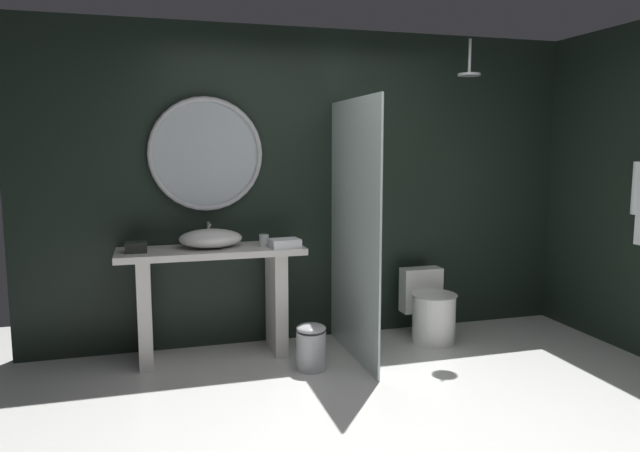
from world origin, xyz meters
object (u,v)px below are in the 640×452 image
(toilet, at_px, (430,310))
(folded_hand_towel, at_px, (285,243))
(round_wall_mirror, at_px, (206,154))
(tissue_box, at_px, (136,247))
(waste_bin, at_px, (311,346))
(tumbler_cup, at_px, (264,240))
(rain_shower_head, at_px, (469,71))
(vessel_sink, at_px, (211,238))

(toilet, height_order, folded_hand_towel, folded_hand_towel)
(round_wall_mirror, bearing_deg, tissue_box, -154.66)
(tissue_box, xyz_separation_m, waste_bin, (1.22, -0.44, -0.73))
(tumbler_cup, relative_size, tissue_box, 0.60)
(tumbler_cup, bearing_deg, toilet, -3.64)
(tissue_box, height_order, folded_hand_towel, tissue_box)
(tissue_box, relative_size, round_wall_mirror, 0.17)
(tissue_box, xyz_separation_m, rain_shower_head, (2.65, -0.10, 1.34))
(round_wall_mirror, bearing_deg, waste_bin, -46.52)
(rain_shower_head, relative_size, toilet, 0.50)
(folded_hand_towel, bearing_deg, tumbler_cup, 140.40)
(tumbler_cup, height_order, folded_hand_towel, tumbler_cup)
(tumbler_cup, height_order, round_wall_mirror, round_wall_mirror)
(tissue_box, bearing_deg, vessel_sink, 6.57)
(round_wall_mirror, bearing_deg, tumbler_cup, -31.83)
(waste_bin, bearing_deg, folded_hand_towel, 109.52)
(vessel_sink, distance_m, rain_shower_head, 2.48)
(folded_hand_towel, bearing_deg, round_wall_mirror, 146.03)
(round_wall_mirror, xyz_separation_m, toilet, (1.81, -0.34, -1.31))
(tissue_box, relative_size, waste_bin, 0.45)
(vessel_sink, height_order, round_wall_mirror, round_wall_mirror)
(tumbler_cup, relative_size, round_wall_mirror, 0.10)
(toilet, bearing_deg, tissue_box, 178.02)
(rain_shower_head, distance_m, folded_hand_towel, 2.05)
(vessel_sink, relative_size, tissue_box, 3.11)
(waste_bin, bearing_deg, round_wall_mirror, 133.48)
(tumbler_cup, distance_m, folded_hand_towel, 0.18)
(vessel_sink, height_order, folded_hand_towel, vessel_sink)
(tissue_box, height_order, rain_shower_head, rain_shower_head)
(toilet, relative_size, waste_bin, 1.70)
(waste_bin, bearing_deg, tissue_box, 160.03)
(tumbler_cup, bearing_deg, round_wall_mirror, 148.17)
(vessel_sink, xyz_separation_m, waste_bin, (0.67, -0.50, -0.76))
(tumbler_cup, distance_m, tissue_box, 0.96)
(toilet, bearing_deg, round_wall_mirror, 169.30)
(rain_shower_head, bearing_deg, tumbler_cup, 176.37)
(round_wall_mirror, xyz_separation_m, waste_bin, (0.67, -0.70, -1.40))
(round_wall_mirror, bearing_deg, vessel_sink, -89.95)
(tumbler_cup, xyz_separation_m, folded_hand_towel, (0.14, -0.12, -0.01))
(vessel_sink, bearing_deg, round_wall_mirror, 90.05)
(round_wall_mirror, bearing_deg, folded_hand_towel, -33.97)
(tissue_box, distance_m, folded_hand_towel, 1.10)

